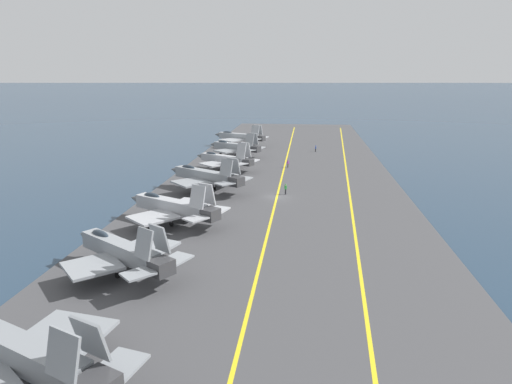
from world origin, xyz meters
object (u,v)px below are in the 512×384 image
crew_green_vest (286,189)px  crew_blue_vest (316,148)px  crew_purple_vest (288,163)px  parked_jet_nearest (18,351)px  parked_jet_fourth (205,176)px  parked_jet_third (172,206)px  parked_jet_seventh (240,137)px  parked_jet_sixth (235,147)px  parked_jet_second (122,251)px  parked_jet_fifth (225,159)px

crew_green_vest → crew_blue_vest: size_ratio=1.08×
crew_blue_vest → crew_purple_vest: bearing=163.5°
parked_jet_nearest → crew_green_vest: (51.39, -14.83, -1.68)m
parked_jet_nearest → crew_blue_vest: (95.91, -20.63, -1.76)m
crew_green_vest → crew_purple_vest: size_ratio=1.08×
parked_jet_nearest → crew_purple_vest: parked_jet_nearest is taller
parked_jet_fourth → crew_purple_vest: (22.06, -13.56, -1.79)m
crew_blue_vest → parked_jet_third: bearing=161.5°
parked_jet_seventh → crew_purple_vest: (-29.46, -14.99, -1.69)m
crew_green_vest → crew_blue_vest: (44.52, -5.80, -0.08)m
parked_jet_nearest → parked_jet_sixth: size_ratio=1.15×
parked_jet_nearest → parked_jet_second: parked_jet_nearest is taller
parked_jet_second → crew_blue_vest: bearing=-15.2°
parked_jet_third → parked_jet_fifth: (35.89, -0.90, 0.02)m
parked_jet_second → crew_purple_vest: (56.37, -14.75, -1.46)m
crew_purple_vest → parked_jet_fifth: bearing=107.1°
parked_jet_sixth → parked_jet_seventh: parked_jet_seventh is taller
parked_jet_seventh → crew_green_vest: bearing=-163.5°
parked_jet_second → crew_purple_vest: parked_jet_second is taller
parked_jet_nearest → parked_jet_second: (18.04, 0.49, -0.30)m
parked_jet_sixth → crew_blue_vest: size_ratio=8.80×
parked_jet_seventh → crew_green_vest: size_ratio=9.04×
parked_jet_fifth → crew_green_vest: bearing=-143.8°
parked_jet_second → crew_green_vest: bearing=-24.7°
parked_jet_third → parked_jet_fifth: size_ratio=1.07×
parked_jet_fourth → crew_green_vest: parked_jet_fourth is taller
parked_jet_seventh → crew_blue_vest: bearing=-110.5°
parked_jet_fourth → parked_jet_seventh: parked_jet_fourth is taller
crew_blue_vest → crew_purple_vest: (-21.49, 6.37, 0.00)m
parked_jet_second → crew_green_vest: size_ratio=8.15×
parked_jet_fourth → crew_blue_vest: 47.93m
parked_jet_third → parked_jet_seventh: bearing=0.7°
parked_jet_second → parked_jet_third: parked_jet_third is taller
parked_jet_fourth → crew_purple_vest: size_ratio=9.69×
parked_jet_fourth → crew_blue_vest: size_ratio=9.70×
parked_jet_second → parked_jet_seventh: bearing=0.2°
parked_jet_sixth → parked_jet_second: bearing=179.1°
crew_blue_vest → crew_purple_vest: crew_purple_vest is taller
parked_jet_nearest → parked_jet_sixth: 86.55m
crew_green_vest → crew_purple_vest: crew_green_vest is taller
parked_jet_sixth → crew_purple_vest: parked_jet_sixth is taller
crew_green_vest → parked_jet_fourth: bearing=86.1°
parked_jet_fourth → parked_jet_sixth: (34.20, 0.11, -0.30)m
parked_jet_fourth → crew_green_vest: 14.26m
crew_blue_vest → parked_jet_fourth: bearing=155.4°
parked_jet_sixth → parked_jet_seventh: size_ratio=0.90×
parked_jet_nearest → parked_jet_sixth: (86.55, -0.60, -0.27)m
crew_green_vest → crew_blue_vest: crew_green_vest is taller
parked_jet_third → crew_blue_vest: (61.47, -20.56, -1.40)m
parked_jet_fifth → parked_jet_sixth: parked_jet_fifth is taller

